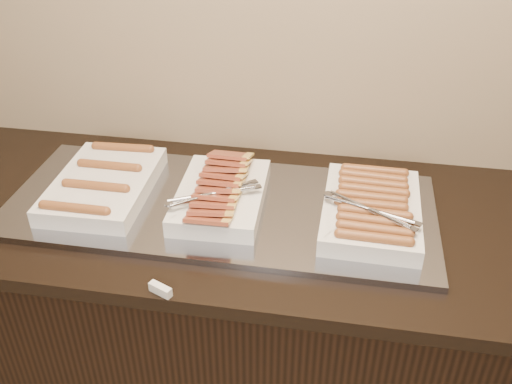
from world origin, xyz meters
TOP-DOWN VIEW (x-y plane):
  - counter at (0.00, 2.13)m, footprint 2.06×0.76m
  - warming_tray at (-0.03, 2.13)m, footprint 1.20×0.50m
  - dish_left at (-0.37, 2.13)m, footprint 0.27×0.40m
  - dish_center at (-0.03, 2.13)m, footprint 0.26×0.37m
  - dish_right at (0.39, 2.13)m, footprint 0.27×0.39m
  - label_holder at (-0.09, 1.77)m, footprint 0.06×0.04m

SIDE VIEW (x-z plane):
  - counter at x=0.00m, z-range 0.00..0.90m
  - warming_tray at x=-0.03m, z-range 0.90..0.92m
  - label_holder at x=-0.09m, z-range 0.90..0.92m
  - dish_left at x=-0.37m, z-range 0.91..0.98m
  - dish_right at x=0.39m, z-range 0.91..0.99m
  - dish_center at x=-0.03m, z-range 0.91..1.00m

